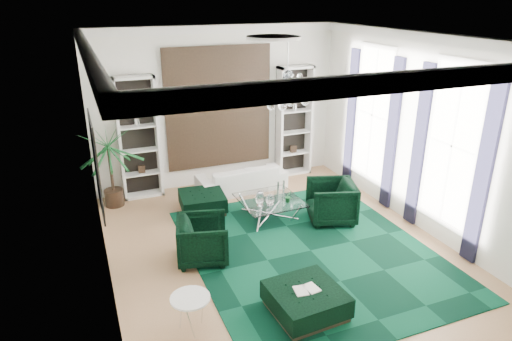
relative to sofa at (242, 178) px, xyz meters
name	(u,v)px	position (x,y,z in m)	size (l,w,h in m)	color
floor	(277,247)	(-0.30, -2.74, -0.32)	(6.00, 7.00, 0.02)	tan
ceiling	(281,37)	(-0.30, -2.74, 3.50)	(6.00, 7.00, 0.02)	white
wall_back	(218,107)	(-0.30, 0.77, 1.59)	(6.00, 0.02, 3.80)	white
wall_front	(416,250)	(-0.30, -6.25, 1.59)	(6.00, 0.02, 3.80)	white
wall_left	(97,175)	(-3.31, -2.74, 1.59)	(0.02, 7.00, 3.80)	white
wall_right	(419,133)	(2.71, -2.74, 1.59)	(0.02, 7.00, 3.80)	white
crown_molding	(281,44)	(-0.30, -2.74, 3.39)	(6.00, 7.00, 0.18)	white
ceiling_medallion	(274,38)	(-0.30, -2.44, 3.46)	(0.90, 0.90, 0.05)	white
tapestry	(219,108)	(-0.30, 0.72, 1.59)	(2.50, 0.06, 2.80)	black
shelving_left	(139,139)	(-2.25, 0.57, 1.09)	(0.90, 0.38, 2.80)	white
shelving_right	(294,122)	(1.65, 0.57, 1.09)	(0.90, 0.38, 2.80)	white
painting	(97,165)	(-3.27, -2.14, 1.54)	(0.04, 1.30, 1.60)	black
window_near	(452,146)	(2.69, -3.64, 1.59)	(0.03, 1.10, 2.90)	white
curtain_near_a	(483,174)	(2.66, -4.42, 1.34)	(0.07, 0.30, 3.25)	black
curtain_near_b	(419,147)	(2.66, -2.86, 1.34)	(0.07, 0.30, 3.25)	black
window_far	(372,115)	(2.69, -1.24, 1.59)	(0.03, 1.10, 2.90)	white
curtain_far_a	(392,135)	(2.66, -2.02, 1.34)	(0.07, 0.30, 3.25)	black
curtain_far_b	(351,118)	(2.66, -0.46, 1.34)	(0.07, 0.30, 3.25)	black
rug	(311,251)	(0.20, -3.13, -0.30)	(4.20, 5.00, 0.02)	black
sofa	(242,178)	(0.00, 0.00, 0.00)	(2.12, 0.83, 0.62)	white
armchair_left	(203,240)	(-1.70, -2.65, 0.09)	(0.86, 0.89, 0.81)	black
armchair_right	(331,202)	(1.18, -2.18, 0.12)	(0.92, 0.95, 0.86)	black
coffee_table	(270,209)	(0.05, -1.59, -0.10)	(1.23, 1.23, 0.42)	white
ottoman_side	(202,202)	(-1.19, -0.76, -0.10)	(0.93, 0.93, 0.41)	black
ottoman_front	(306,301)	(-0.69, -4.63, -0.11)	(1.02, 1.02, 0.41)	black
book	(306,289)	(-0.69, -4.63, 0.11)	(0.37, 0.25, 0.03)	white
side_table	(191,314)	(-2.35, -4.36, -0.04)	(0.56, 0.56, 0.54)	white
palm	(109,158)	(-2.94, 0.26, 0.82)	(1.42, 1.42, 2.27)	#17602B
chandelier	(287,93)	(-0.05, -2.49, 2.54)	(0.86, 0.86, 0.77)	white
table_plant	(288,196)	(0.35, -1.85, 0.25)	(0.15, 0.12, 0.27)	#17602B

